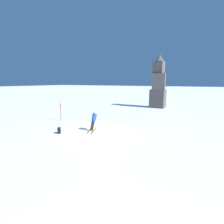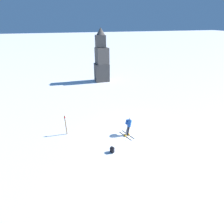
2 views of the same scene
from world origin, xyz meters
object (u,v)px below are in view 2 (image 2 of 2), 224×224
object	(u,v)px
rock_pillar	(102,60)
spare_backpack	(112,150)
skier	(129,125)
trail_marker	(66,124)

from	to	relation	value
rock_pillar	spare_backpack	bearing A→B (deg)	-100.73
skier	spare_backpack	distance (m)	2.96
skier	trail_marker	size ratio (longest dim) A/B	0.93
rock_pillar	spare_backpack	distance (m)	18.90
rock_pillar	trail_marker	world-z (taller)	rock_pillar
skier	rock_pillar	world-z (taller)	rock_pillar
rock_pillar	spare_backpack	xyz separation A→B (m)	(-3.46, -18.29, -3.28)
skier	trail_marker	bearing A→B (deg)	141.91
skier	trail_marker	world-z (taller)	trail_marker
skier	spare_backpack	bearing A→B (deg)	-158.46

